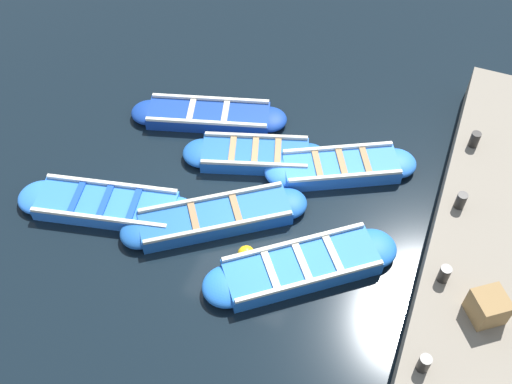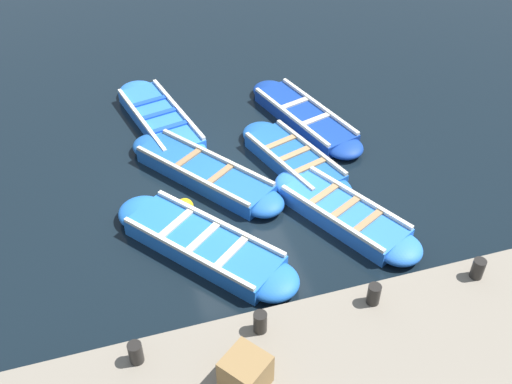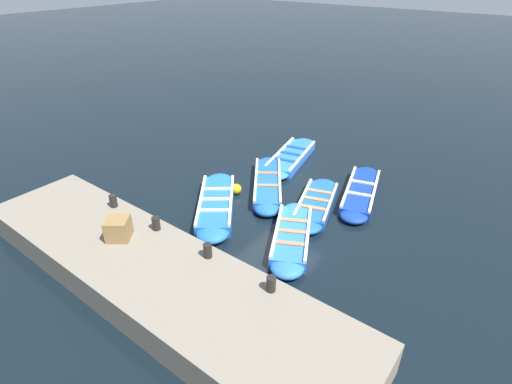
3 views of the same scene
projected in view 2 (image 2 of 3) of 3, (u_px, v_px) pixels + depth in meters
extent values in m
plane|color=black|center=(243.00, 186.00, 12.30)|extent=(120.00, 120.00, 0.00)
cube|color=#1E59AD|center=(204.00, 173.00, 12.37)|extent=(3.02, 2.50, 0.33)
ellipsoid|color=#1E59AD|center=(264.00, 203.00, 11.65)|extent=(1.14, 1.13, 0.33)
ellipsoid|color=#1E59AD|center=(151.00, 146.00, 13.09)|extent=(1.14, 1.13, 0.33)
cube|color=#B2AD9E|center=(216.00, 156.00, 12.48)|extent=(2.51, 1.82, 0.07)
cube|color=#B2AD9E|center=(191.00, 175.00, 12.00)|extent=(2.51, 1.82, 0.07)
cube|color=olive|center=(220.00, 174.00, 12.05)|extent=(0.56, 0.70, 0.04)
cube|color=olive|center=(188.00, 158.00, 12.45)|extent=(0.56, 0.70, 0.04)
cube|color=blue|center=(160.00, 120.00, 13.90)|extent=(3.05, 1.61, 0.29)
ellipsoid|color=blue|center=(186.00, 152.00, 12.94)|extent=(1.12, 1.10, 0.29)
ellipsoid|color=blue|center=(138.00, 91.00, 14.87)|extent=(1.12, 1.10, 0.29)
cube|color=silver|center=(178.00, 108.00, 13.96)|extent=(2.80, 0.71, 0.07)
cube|color=silver|center=(141.00, 119.00, 13.62)|extent=(2.80, 0.71, 0.07)
cube|color=#1947B7|center=(170.00, 127.00, 13.39)|extent=(0.33, 0.88, 0.04)
cube|color=#1947B7|center=(159.00, 114.00, 13.80)|extent=(0.33, 0.88, 0.04)
cube|color=#1947B7|center=(149.00, 101.00, 14.21)|extent=(0.33, 0.88, 0.04)
cube|color=navy|center=(305.00, 117.00, 13.98)|extent=(3.01, 1.69, 0.29)
ellipsoid|color=navy|center=(344.00, 147.00, 13.07)|extent=(1.06, 1.04, 0.29)
ellipsoid|color=navy|center=(270.00, 90.00, 14.89)|extent=(1.06, 1.04, 0.29)
cube|color=silver|center=(319.00, 105.00, 14.04)|extent=(2.72, 0.89, 0.07)
cube|color=silver|center=(291.00, 116.00, 13.69)|extent=(2.72, 0.89, 0.07)
cube|color=beige|center=(316.00, 119.00, 13.62)|extent=(0.36, 0.80, 0.04)
cube|color=beige|center=(295.00, 103.00, 14.13)|extent=(0.36, 0.80, 0.04)
cube|color=#1E59AD|center=(294.00, 160.00, 12.72)|extent=(2.55, 1.63, 0.30)
ellipsoid|color=#1E59AD|center=(331.00, 190.00, 11.97)|extent=(1.11, 1.10, 0.30)
ellipsoid|color=#1E59AD|center=(262.00, 134.00, 13.46)|extent=(1.11, 1.10, 0.30)
cube|color=#B2AD9E|center=(311.00, 146.00, 12.78)|extent=(2.24, 0.80, 0.07)
cube|color=#B2AD9E|center=(278.00, 160.00, 12.41)|extent=(2.24, 0.80, 0.07)
cube|color=#9E7A51|center=(310.00, 166.00, 12.29)|extent=(0.39, 0.83, 0.04)
cube|color=#9E7A51|center=(295.00, 154.00, 12.60)|extent=(0.39, 0.83, 0.04)
cube|color=#9E7A51|center=(280.00, 142.00, 12.92)|extent=(0.39, 0.83, 0.04)
cube|color=blue|center=(344.00, 215.00, 11.40)|extent=(2.65, 1.98, 0.33)
ellipsoid|color=blue|center=(399.00, 248.00, 10.72)|extent=(1.17, 1.16, 0.33)
ellipsoid|color=blue|center=(296.00, 184.00, 12.08)|extent=(1.17, 1.16, 0.33)
cube|color=silver|center=(359.00, 197.00, 11.50)|extent=(2.21, 1.21, 0.07)
cube|color=silver|center=(331.00, 217.00, 11.05)|extent=(2.21, 1.21, 0.07)
cube|color=#9E7A51|center=(368.00, 221.00, 10.99)|extent=(0.50, 0.78, 0.04)
cube|color=#9E7A51|center=(345.00, 207.00, 11.28)|extent=(0.50, 0.78, 0.04)
cube|color=#9E7A51|center=(324.00, 194.00, 11.57)|extent=(0.50, 0.78, 0.04)
cube|color=blue|center=(204.00, 245.00, 10.78)|extent=(2.95, 2.63, 0.34)
ellipsoid|color=blue|center=(272.00, 281.00, 10.13)|extent=(1.32, 1.32, 0.34)
ellipsoid|color=blue|center=(143.00, 213.00, 11.43)|extent=(1.32, 1.32, 0.34)
cube|color=silver|center=(219.00, 222.00, 10.93)|extent=(2.34, 1.87, 0.07)
cube|color=silver|center=(186.00, 252.00, 10.36)|extent=(2.34, 1.87, 0.07)
cube|color=beige|center=(231.00, 252.00, 10.38)|extent=(0.66, 0.78, 0.04)
cube|color=beige|center=(203.00, 237.00, 10.66)|extent=(0.66, 0.78, 0.04)
cube|color=beige|center=(176.00, 223.00, 10.93)|extent=(0.66, 0.78, 0.04)
cube|color=gray|center=(340.00, 384.00, 8.40)|extent=(2.56, 10.64, 0.78)
cylinder|color=black|center=(136.00, 353.00, 8.13)|extent=(0.20, 0.20, 0.35)
cylinder|color=black|center=(260.00, 322.00, 8.52)|extent=(0.20, 0.20, 0.35)
cylinder|color=black|center=(374.00, 294.00, 8.90)|extent=(0.20, 0.20, 0.35)
cylinder|color=black|center=(478.00, 269.00, 9.29)|extent=(0.20, 0.20, 0.35)
cube|color=olive|center=(246.00, 373.00, 7.79)|extent=(0.76, 0.76, 0.54)
sphere|color=#EAB214|center=(185.00, 207.00, 11.56)|extent=(0.35, 0.35, 0.35)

